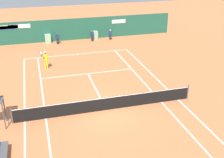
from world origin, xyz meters
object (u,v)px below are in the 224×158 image
at_px(ball_kid_centre_post, 110,34).
at_px(tennis_ball_mid_court, 33,76).
at_px(ball_kid_right_post, 57,38).
at_px(tennis_ball_by_sideline, 122,62).
at_px(player_on_baseline, 45,59).
at_px(ball_kid_left_post, 92,35).
at_px(player_bench, 0,150).
at_px(tennis_ball_near_service_line, 95,70).

height_order(ball_kid_centre_post, tennis_ball_mid_court, ball_kid_centre_post).
height_order(ball_kid_right_post, tennis_ball_by_sideline, ball_kid_right_post).
height_order(tennis_ball_by_sideline, tennis_ball_mid_court, same).
xyz_separation_m(player_on_baseline, ball_kid_left_post, (5.79, 7.27, -0.23)).
xyz_separation_m(player_bench, tennis_ball_mid_court, (1.88, 10.36, -0.48)).
relative_size(ball_kid_centre_post, tennis_ball_near_service_line, 18.23).
xyz_separation_m(tennis_ball_by_sideline, tennis_ball_mid_court, (-8.27, -1.07, 0.00)).
distance_m(player_on_baseline, ball_kid_right_post, 7.49).
relative_size(player_bench, tennis_ball_mid_court, 23.37).
bearing_deg(tennis_ball_by_sideline, tennis_ball_near_service_line, -156.99).
relative_size(player_on_baseline, tennis_ball_mid_court, 27.45).
xyz_separation_m(ball_kid_left_post, tennis_ball_near_service_line, (-1.64, -8.81, -0.73)).
bearing_deg(ball_kid_centre_post, player_on_baseline, 47.19).
bearing_deg(player_bench, player_on_baseline, 165.30).
height_order(ball_kid_right_post, ball_kid_centre_post, ball_kid_right_post).
xyz_separation_m(ball_kid_right_post, tennis_ball_by_sideline, (5.29, -7.57, -0.71)).
bearing_deg(player_bench, tennis_ball_by_sideline, 138.39).
relative_size(ball_kid_left_post, tennis_ball_near_service_line, 19.53).
distance_m(player_on_baseline, ball_kid_centre_post, 10.80).
bearing_deg(ball_kid_centre_post, ball_kid_left_post, 4.84).
distance_m(ball_kid_right_post, tennis_ball_by_sideline, 9.27).
bearing_deg(tennis_ball_near_service_line, ball_kid_left_post, 79.48).
bearing_deg(player_on_baseline, tennis_ball_by_sideline, -169.64).
relative_size(tennis_ball_near_service_line, tennis_ball_mid_court, 1.00).
xyz_separation_m(player_bench, ball_kid_right_post, (4.86, 19.00, 0.24)).
bearing_deg(tennis_ball_mid_court, player_bench, -100.30).
bearing_deg(tennis_ball_by_sideline, ball_kid_centre_post, 83.20).
distance_m(tennis_ball_near_service_line, tennis_ball_by_sideline, 3.17).
xyz_separation_m(tennis_ball_near_service_line, tennis_ball_mid_court, (-5.35, 0.17, 0.00)).
distance_m(player_bench, tennis_ball_mid_court, 10.54).
xyz_separation_m(ball_kid_right_post, ball_kid_centre_post, (6.19, 0.00, -0.03)).
bearing_deg(ball_kid_right_post, tennis_ball_near_service_line, 96.97).
bearing_deg(ball_kid_right_post, tennis_ball_by_sideline, 116.85).
bearing_deg(tennis_ball_mid_court, ball_kid_right_post, 70.98).
xyz_separation_m(ball_kid_centre_post, tennis_ball_near_service_line, (-3.82, -8.81, -0.68)).
bearing_deg(tennis_ball_mid_court, player_on_baseline, 48.94).
bearing_deg(ball_kid_centre_post, player_bench, 64.65).
relative_size(ball_kid_left_post, ball_kid_right_post, 1.02).
distance_m(player_on_baseline, tennis_ball_near_service_line, 4.53).
distance_m(ball_kid_right_post, tennis_ball_near_service_line, 9.15).
height_order(ball_kid_centre_post, tennis_ball_near_service_line, ball_kid_centre_post).
height_order(player_bench, ball_kid_right_post, ball_kid_right_post).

